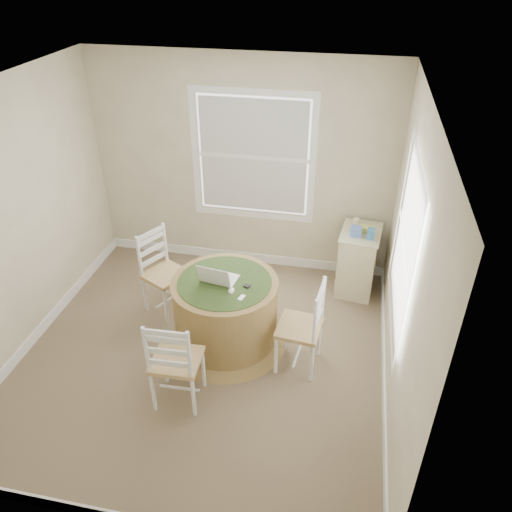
% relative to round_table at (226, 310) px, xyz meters
% --- Properties ---
extents(room, '(3.64, 3.64, 2.64)m').
position_rel_round_table_xyz_m(room, '(-0.01, -0.08, 0.88)').
color(room, '#765E4A').
rests_on(room, ground).
extents(round_table, '(1.24, 1.24, 0.76)m').
position_rel_round_table_xyz_m(round_table, '(0.00, 0.00, 0.00)').
color(round_table, olive).
rests_on(round_table, ground).
extents(chair_left, '(0.55, 0.56, 0.95)m').
position_rel_round_table_xyz_m(chair_left, '(-0.78, 0.39, 0.06)').
color(chair_left, white).
rests_on(chair_left, ground).
extents(chair_near, '(0.44, 0.42, 0.95)m').
position_rel_round_table_xyz_m(chair_near, '(-0.23, -0.83, 0.06)').
color(chair_near, white).
rests_on(chair_near, ground).
extents(chair_right, '(0.44, 0.46, 0.95)m').
position_rel_round_table_xyz_m(chair_right, '(0.77, -0.19, 0.06)').
color(chair_right, white).
rests_on(chair_right, ground).
extents(laptop, '(0.37, 0.34, 0.23)m').
position_rel_round_table_xyz_m(laptop, '(-0.06, 0.01, 0.38)').
color(laptop, white).
rests_on(laptop, round_table).
extents(mouse, '(0.09, 0.11, 0.03)m').
position_rel_round_table_xyz_m(mouse, '(0.10, -0.14, 0.35)').
color(mouse, white).
rests_on(mouse, round_table).
extents(phone, '(0.07, 0.10, 0.02)m').
position_rel_round_table_xyz_m(phone, '(0.22, -0.21, 0.34)').
color(phone, '#B7BABF').
rests_on(phone, round_table).
extents(keys, '(0.07, 0.07, 0.02)m').
position_rel_round_table_xyz_m(keys, '(0.23, -0.04, 0.35)').
color(keys, black).
rests_on(keys, round_table).
extents(corner_chest, '(0.49, 0.63, 0.79)m').
position_rel_round_table_xyz_m(corner_chest, '(1.28, 1.21, -0.02)').
color(corner_chest, beige).
rests_on(corner_chest, ground).
extents(tissue_box, '(0.13, 0.13, 0.10)m').
position_rel_round_table_xyz_m(tissue_box, '(1.22, 1.12, 0.42)').
color(tissue_box, '#5677C6').
rests_on(tissue_box, corner_chest).
extents(box_yellow, '(0.16, 0.11, 0.06)m').
position_rel_round_table_xyz_m(box_yellow, '(1.31, 1.23, 0.40)').
color(box_yellow, '#C6D14A').
rests_on(box_yellow, corner_chest).
extents(box_blue, '(0.09, 0.09, 0.12)m').
position_rel_round_table_xyz_m(box_blue, '(1.38, 1.07, 0.43)').
color(box_blue, teal).
rests_on(box_blue, corner_chest).
extents(cup_cream, '(0.07, 0.07, 0.09)m').
position_rel_round_table_xyz_m(cup_cream, '(1.21, 1.35, 0.42)').
color(cup_cream, beige).
rests_on(cup_cream, corner_chest).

